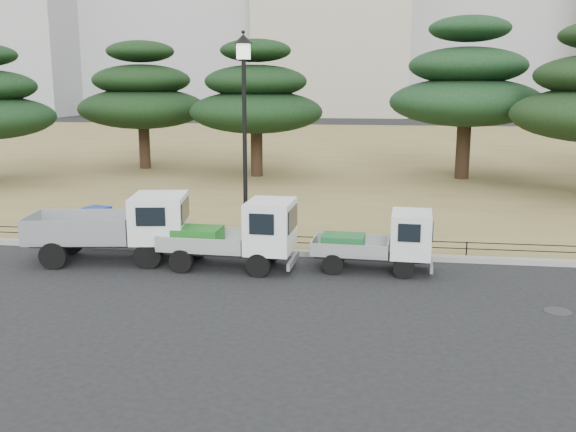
% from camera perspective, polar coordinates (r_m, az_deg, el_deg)
% --- Properties ---
extents(ground, '(220.00, 220.00, 0.00)m').
position_cam_1_polar(ground, '(16.32, -1.02, -5.90)').
color(ground, black).
extents(lawn, '(120.00, 56.00, 0.15)m').
position_cam_1_polar(lawn, '(46.27, 5.14, 5.72)').
color(lawn, olive).
rests_on(lawn, ground).
extents(curb, '(120.00, 0.25, 0.16)m').
position_cam_1_polar(curb, '(18.77, 0.26, -3.27)').
color(curb, gray).
rests_on(curb, ground).
extents(truck_large, '(4.55, 2.37, 1.89)m').
position_cam_1_polar(truck_large, '(18.58, -14.86, -0.75)').
color(truck_large, black).
rests_on(truck_large, ground).
extents(truck_kei_front, '(3.63, 1.68, 1.89)m').
position_cam_1_polar(truck_kei_front, '(17.34, -4.41, -1.65)').
color(truck_kei_front, black).
rests_on(truck_kei_front, ground).
extents(truck_kei_rear, '(3.18, 1.48, 1.63)m').
position_cam_1_polar(truck_kei_rear, '(17.25, 8.30, -2.24)').
color(truck_kei_rear, black).
rests_on(truck_kei_rear, ground).
extents(street_lamp, '(0.55, 0.55, 6.14)m').
position_cam_1_polar(street_lamp, '(18.67, -3.91, 9.74)').
color(street_lamp, black).
rests_on(street_lamp, lawn).
extents(pipe_fence, '(38.00, 0.04, 0.40)m').
position_cam_1_polar(pipe_fence, '(18.82, 0.33, -2.10)').
color(pipe_fence, black).
rests_on(pipe_fence, lawn).
extents(tarp_pile, '(1.74, 1.45, 1.01)m').
position_cam_1_polar(tarp_pile, '(21.15, -17.06, -0.76)').
color(tarp_pile, navy).
rests_on(tarp_pile, lawn).
extents(manhole, '(0.60, 0.60, 0.01)m').
position_cam_1_polar(manhole, '(15.51, 22.87, -7.82)').
color(manhole, '#2D2D30').
rests_on(manhole, ground).
extents(pine_west_near, '(7.06, 7.06, 7.05)m').
position_cam_1_polar(pine_west_near, '(37.22, -12.83, 10.39)').
color(pine_west_near, black).
rests_on(pine_west_near, lawn).
extents(pine_center_left, '(6.83, 6.83, 6.94)m').
position_cam_1_polar(pine_center_left, '(33.27, -2.85, 10.43)').
color(pine_center_left, black).
rests_on(pine_center_left, lawn).
extents(pine_center_right, '(7.53, 7.53, 7.99)m').
position_cam_1_polar(pine_center_right, '(33.54, 15.59, 11.09)').
color(pine_center_right, black).
rests_on(pine_center_right, lawn).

